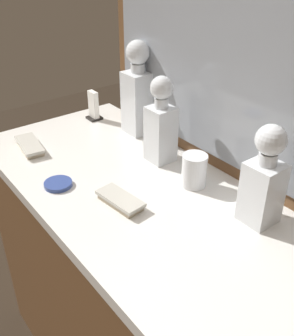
{
  "coord_description": "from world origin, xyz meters",
  "views": [
    {
      "loc": [
        0.72,
        -0.55,
        1.51
      ],
      "look_at": [
        0.0,
        0.0,
        0.97
      ],
      "focal_mm": 42.73,
      "sensor_mm": 36.0,
      "label": 1
    }
  ],
  "objects_px": {
    "crystal_decanter_far_right": "(161,128)",
    "silver_brush_far_left": "(121,201)",
    "crystal_decanter_left": "(263,185)",
    "napkin_holder": "(94,108)",
    "porcelain_dish": "(58,184)",
    "silver_brush_far_right": "(30,146)",
    "crystal_tumbler_front": "(194,172)",
    "crystal_decanter_front": "(138,97)"
  },
  "relations": [
    {
      "from": "crystal_decanter_front",
      "to": "porcelain_dish",
      "type": "distance_m",
      "value": 0.44
    },
    {
      "from": "crystal_decanter_front",
      "to": "silver_brush_far_right",
      "type": "distance_m",
      "value": 0.4
    },
    {
      "from": "crystal_decanter_left",
      "to": "crystal_decanter_far_right",
      "type": "bearing_deg",
      "value": -179.97
    },
    {
      "from": "silver_brush_far_right",
      "to": "crystal_tumbler_front",
      "type": "bearing_deg",
      "value": 30.27
    },
    {
      "from": "crystal_tumbler_front",
      "to": "silver_brush_far_left",
      "type": "height_order",
      "value": "crystal_tumbler_front"
    },
    {
      "from": "silver_brush_far_right",
      "to": "porcelain_dish",
      "type": "relative_size",
      "value": 2.01
    },
    {
      "from": "silver_brush_far_left",
      "to": "napkin_holder",
      "type": "xyz_separation_m",
      "value": [
        -0.52,
        0.23,
        0.03
      ]
    },
    {
      "from": "crystal_tumbler_front",
      "to": "porcelain_dish",
      "type": "xyz_separation_m",
      "value": [
        -0.23,
        -0.31,
        -0.04
      ]
    },
    {
      "from": "crystal_decanter_left",
      "to": "silver_brush_far_right",
      "type": "bearing_deg",
      "value": -156.76
    },
    {
      "from": "crystal_decanter_left",
      "to": "porcelain_dish",
      "type": "distance_m",
      "value": 0.56
    },
    {
      "from": "crystal_decanter_far_right",
      "to": "napkin_holder",
      "type": "distance_m",
      "value": 0.4
    },
    {
      "from": "crystal_decanter_front",
      "to": "napkin_holder",
      "type": "height_order",
      "value": "crystal_decanter_front"
    },
    {
      "from": "crystal_decanter_front",
      "to": "crystal_decanter_left",
      "type": "relative_size",
      "value": 1.25
    },
    {
      "from": "silver_brush_far_left",
      "to": "napkin_holder",
      "type": "height_order",
      "value": "napkin_holder"
    },
    {
      "from": "silver_brush_far_right",
      "to": "napkin_holder",
      "type": "relative_size",
      "value": 1.46
    },
    {
      "from": "silver_brush_far_left",
      "to": "silver_brush_far_right",
      "type": "xyz_separation_m",
      "value": [
        -0.44,
        -0.06,
        -0.0
      ]
    },
    {
      "from": "silver_brush_far_left",
      "to": "crystal_decanter_front",
      "type": "bearing_deg",
      "value": 137.67
    },
    {
      "from": "silver_brush_far_right",
      "to": "napkin_holder",
      "type": "bearing_deg",
      "value": 106.03
    },
    {
      "from": "crystal_decanter_far_right",
      "to": "silver_brush_far_left",
      "type": "relative_size",
      "value": 1.87
    },
    {
      "from": "crystal_decanter_left",
      "to": "silver_brush_far_right",
      "type": "xyz_separation_m",
      "value": [
        -0.7,
        -0.3,
        -0.09
      ]
    },
    {
      "from": "crystal_decanter_far_right",
      "to": "crystal_tumbler_front",
      "type": "height_order",
      "value": "crystal_decanter_far_right"
    },
    {
      "from": "crystal_decanter_front",
      "to": "crystal_tumbler_front",
      "type": "relative_size",
      "value": 3.4
    },
    {
      "from": "crystal_decanter_left",
      "to": "crystal_decanter_front",
      "type": "bearing_deg",
      "value": 173.54
    },
    {
      "from": "crystal_tumbler_front",
      "to": "silver_brush_far_right",
      "type": "xyz_separation_m",
      "value": [
        -0.48,
        -0.28,
        -0.03
      ]
    },
    {
      "from": "crystal_decanter_left",
      "to": "silver_brush_far_left",
      "type": "relative_size",
      "value": 1.79
    },
    {
      "from": "silver_brush_far_left",
      "to": "napkin_holder",
      "type": "bearing_deg",
      "value": 155.99
    },
    {
      "from": "crystal_decanter_left",
      "to": "crystal_tumbler_front",
      "type": "bearing_deg",
      "value": -175.34
    },
    {
      "from": "crystal_decanter_front",
      "to": "silver_brush_far_left",
      "type": "bearing_deg",
      "value": -42.33
    },
    {
      "from": "silver_brush_far_right",
      "to": "porcelain_dish",
      "type": "xyz_separation_m",
      "value": [
        0.26,
        -0.03,
        -0.01
      ]
    },
    {
      "from": "crystal_decanter_far_right",
      "to": "silver_brush_far_right",
      "type": "xyz_separation_m",
      "value": [
        -0.31,
        -0.3,
        -0.1
      ]
    },
    {
      "from": "crystal_decanter_far_right",
      "to": "napkin_holder",
      "type": "xyz_separation_m",
      "value": [
        -0.4,
        -0.0,
        -0.06
      ]
    },
    {
      "from": "crystal_tumbler_front",
      "to": "napkin_holder",
      "type": "xyz_separation_m",
      "value": [
        -0.57,
        0.01,
        0.0
      ]
    },
    {
      "from": "napkin_holder",
      "to": "crystal_tumbler_front",
      "type": "bearing_deg",
      "value": -1.49
    },
    {
      "from": "crystal_decanter_left",
      "to": "crystal_decanter_far_right",
      "type": "height_order",
      "value": "crystal_decanter_far_right"
    },
    {
      "from": "silver_brush_far_left",
      "to": "porcelain_dish",
      "type": "distance_m",
      "value": 0.2
    },
    {
      "from": "porcelain_dish",
      "to": "silver_brush_far_right",
      "type": "bearing_deg",
      "value": 174.19
    },
    {
      "from": "crystal_decanter_far_right",
      "to": "porcelain_dish",
      "type": "bearing_deg",
      "value": -99.96
    },
    {
      "from": "crystal_decanter_front",
      "to": "silver_brush_far_left",
      "type": "relative_size",
      "value": 2.23
    },
    {
      "from": "crystal_tumbler_front",
      "to": "silver_brush_far_left",
      "type": "bearing_deg",
      "value": -101.53
    },
    {
      "from": "crystal_tumbler_front",
      "to": "crystal_decanter_front",
      "type": "bearing_deg",
      "value": 167.39
    },
    {
      "from": "crystal_decanter_front",
      "to": "crystal_decanter_far_right",
      "type": "height_order",
      "value": "crystal_decanter_front"
    },
    {
      "from": "crystal_decanter_far_right",
      "to": "silver_brush_far_left",
      "type": "xyz_separation_m",
      "value": [
        0.13,
        -0.24,
        -0.1
      ]
    }
  ]
}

